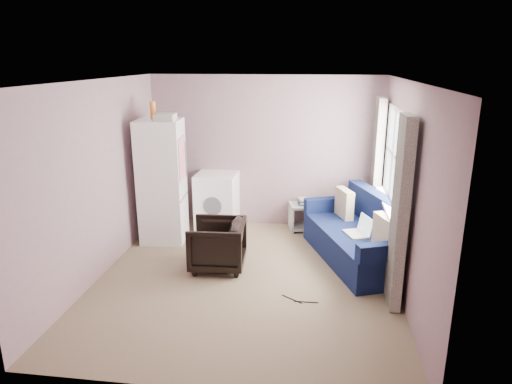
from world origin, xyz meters
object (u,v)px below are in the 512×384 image
side_table (302,215)px  sofa (362,238)px  fridge (162,180)px  washing_machine (217,199)px  armchair (217,242)px

side_table → sofa: bearing=-51.0°
fridge → sofa: bearing=-12.7°
washing_machine → side_table: bearing=3.4°
washing_machine → side_table: 1.43m
fridge → side_table: (2.12, 0.71, -0.70)m
fridge → sofa: size_ratio=0.97×
sofa → side_table: bearing=108.3°
armchair → washing_machine: (-0.33, 1.55, 0.12)m
side_table → sofa: (0.87, -1.08, 0.08)m
washing_machine → side_table: (1.42, 0.05, -0.23)m
armchair → washing_machine: washing_machine is taller
armchair → sofa: bearing=101.6°
armchair → fridge: 1.49m
armchair → fridge: bearing=-134.0°
washing_machine → fridge: bearing=-135.4°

